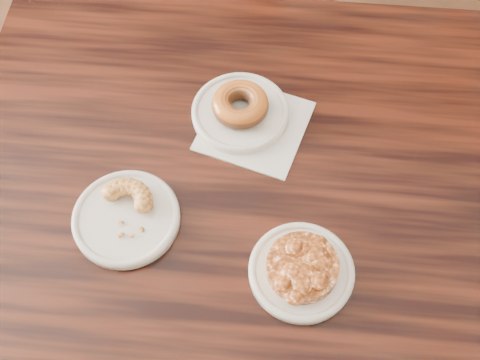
% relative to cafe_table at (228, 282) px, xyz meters
% --- Properties ---
extents(floor, '(5.00, 5.00, 0.00)m').
position_rel_cafe_table_xyz_m(floor, '(-0.12, 0.05, -0.38)').
color(floor, black).
rests_on(floor, ground).
extents(cafe_table, '(1.04, 1.04, 0.75)m').
position_rel_cafe_table_xyz_m(cafe_table, '(0.00, 0.00, 0.00)').
color(cafe_table, black).
rests_on(cafe_table, floor).
extents(napkin, '(0.19, 0.19, 0.00)m').
position_rel_cafe_table_xyz_m(napkin, '(0.02, 0.15, 0.38)').
color(napkin, white).
rests_on(napkin, cafe_table).
extents(plate_donut, '(0.17, 0.17, 0.01)m').
position_rel_cafe_table_xyz_m(plate_donut, '(-0.01, 0.17, 0.39)').
color(plate_donut, silver).
rests_on(plate_donut, napkin).
extents(plate_cruller, '(0.17, 0.17, 0.01)m').
position_rel_cafe_table_xyz_m(plate_cruller, '(-0.14, -0.07, 0.38)').
color(plate_cruller, silver).
rests_on(plate_cruller, cafe_table).
extents(plate_fritter, '(0.16, 0.16, 0.01)m').
position_rel_cafe_table_xyz_m(plate_fritter, '(0.14, -0.10, 0.38)').
color(plate_fritter, silver).
rests_on(plate_fritter, cafe_table).
extents(glazed_donut, '(0.10, 0.10, 0.03)m').
position_rel_cafe_table_xyz_m(glazed_donut, '(-0.01, 0.17, 0.41)').
color(glazed_donut, '#9B4E16').
rests_on(glazed_donut, plate_donut).
extents(apple_fritter, '(0.14, 0.14, 0.04)m').
position_rel_cafe_table_xyz_m(apple_fritter, '(0.14, -0.10, 0.40)').
color(apple_fritter, '#401A06').
rests_on(apple_fritter, plate_fritter).
extents(cruller_fragment, '(0.10, 0.10, 0.03)m').
position_rel_cafe_table_xyz_m(cruller_fragment, '(-0.14, -0.07, 0.40)').
color(cruller_fragment, brown).
rests_on(cruller_fragment, plate_cruller).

